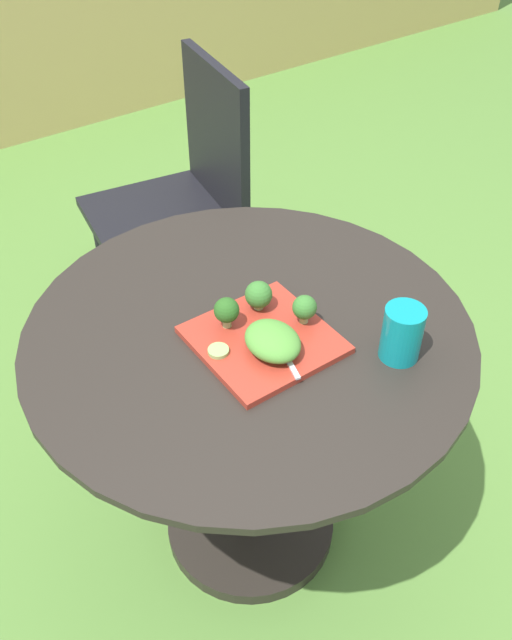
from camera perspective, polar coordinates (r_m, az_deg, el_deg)
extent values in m
plane|color=#568438|center=(1.93, -0.46, -16.75)|extent=(12.00, 12.00, 0.00)
cylinder|color=#28231E|center=(1.38, -0.61, -0.97)|extent=(0.91, 0.91, 0.02)
cylinder|color=#28231E|center=(1.62, -0.53, -9.84)|extent=(0.06, 0.06, 0.66)
cylinder|color=#28231E|center=(1.91, -0.46, -16.44)|extent=(0.44, 0.44, 0.04)
cube|color=black|center=(2.24, -7.85, 8.46)|extent=(0.50, 0.50, 0.03)
cube|color=black|center=(2.18, -3.35, 15.12)|extent=(0.09, 0.42, 0.45)
cylinder|color=black|center=(2.47, -12.78, 5.10)|extent=(0.02, 0.02, 0.43)
cylinder|color=black|center=(2.19, -10.09, 0.16)|extent=(0.02, 0.02, 0.43)
cylinder|color=black|center=(2.55, -5.02, 7.33)|extent=(0.02, 0.02, 0.43)
cylinder|color=black|center=(2.28, -1.53, 2.82)|extent=(0.02, 0.02, 0.43)
cube|color=#AD3323|center=(1.34, 0.63, -1.64)|extent=(0.25, 0.25, 0.01)
cylinder|color=#0F8C93|center=(1.31, 12.07, -1.10)|extent=(0.08, 0.08, 0.11)
cylinder|color=#0D777D|center=(1.32, 11.97, -1.64)|extent=(0.07, 0.07, 0.08)
cube|color=silver|center=(1.28, 2.46, -3.33)|extent=(0.04, 0.11, 0.00)
cube|color=silver|center=(1.33, 1.27, -1.14)|extent=(0.04, 0.05, 0.00)
ellipsoid|color=#519338|center=(1.29, 1.40, -1.75)|extent=(0.10, 0.12, 0.05)
cylinder|color=#99B770|center=(1.35, -2.43, -0.18)|extent=(0.02, 0.02, 0.02)
sphere|color=#285B1E|center=(1.33, -2.47, 0.83)|extent=(0.05, 0.05, 0.05)
cylinder|color=#99B770|center=(1.39, 0.22, 1.20)|extent=(0.02, 0.02, 0.01)
sphere|color=#38752D|center=(1.37, 0.22, 2.13)|extent=(0.06, 0.06, 0.06)
cylinder|color=#99B770|center=(1.36, 4.01, 0.12)|extent=(0.02, 0.02, 0.02)
sphere|color=#38752D|center=(1.34, 4.07, 1.07)|extent=(0.05, 0.05, 0.05)
cylinder|color=#8EB766|center=(1.30, -3.15, -2.57)|extent=(0.04, 0.04, 0.01)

